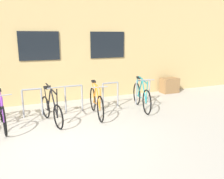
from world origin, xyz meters
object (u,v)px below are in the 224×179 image
object	(u,v)px
bicycle_purple	(2,113)
planter_box	(169,85)
bicycle_teal	(141,96)
bicycle_orange	(96,102)
bicycle_black	(51,109)

from	to	relation	value
bicycle_purple	planter_box	xyz separation A→B (m)	(6.16, 1.51, -0.09)
bicycle_purple	planter_box	size ratio (longest dim) A/B	2.58
bicycle_teal	planter_box	distance (m)	2.58
bicycle_orange	bicycle_teal	distance (m)	1.54
bicycle_purple	bicycle_orange	xyz separation A→B (m)	(2.49, -0.01, 0.00)
planter_box	bicycle_orange	bearing A→B (deg)	-157.38
planter_box	bicycle_black	bearing A→B (deg)	-161.71
bicycle_purple	bicycle_orange	distance (m)	2.49
bicycle_black	bicycle_teal	xyz separation A→B (m)	(2.83, 0.19, 0.04)
bicycle_black	bicycle_teal	world-z (taller)	bicycle_black
bicycle_black	planter_box	xyz separation A→B (m)	(4.96, 1.64, -0.06)
bicycle_teal	planter_box	size ratio (longest dim) A/B	2.54
bicycle_orange	bicycle_teal	size ratio (longest dim) A/B	0.99
bicycle_orange	bicycle_black	bearing A→B (deg)	-175.05
bicycle_black	bicycle_orange	size ratio (longest dim) A/B	0.90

